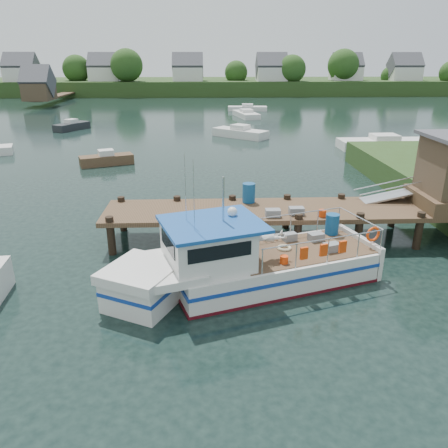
{
  "coord_description": "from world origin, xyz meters",
  "views": [
    {
      "loc": [
        -1.69,
        -17.52,
        7.44
      ],
      "look_at": [
        -1.0,
        -1.5,
        1.3
      ],
      "focal_mm": 35.0,
      "sensor_mm": 36.0,
      "label": 1
    }
  ],
  "objects_px": {
    "moored_c": "(384,143)",
    "moored_d": "(246,114)",
    "dock": "(399,188)",
    "moored_far": "(247,108)",
    "moored_e": "(72,126)",
    "moored_rowboat": "(107,159)",
    "moored_b": "(240,133)",
    "lobster_boat": "(242,264)"
  },
  "relations": [
    {
      "from": "dock",
      "to": "moored_rowboat",
      "type": "height_order",
      "value": "dock"
    },
    {
      "from": "moored_rowboat",
      "to": "moored_b",
      "type": "height_order",
      "value": "moored_b"
    },
    {
      "from": "dock",
      "to": "moored_b",
      "type": "relative_size",
      "value": 3.0
    },
    {
      "from": "lobster_boat",
      "to": "moored_b",
      "type": "xyz_separation_m",
      "value": [
        2.31,
        30.14,
        -0.4
      ]
    },
    {
      "from": "lobster_boat",
      "to": "moored_rowboat",
      "type": "distance_m",
      "value": 20.59
    },
    {
      "from": "lobster_boat",
      "to": "moored_rowboat",
      "type": "relative_size",
      "value": 2.41
    },
    {
      "from": "lobster_boat",
      "to": "moored_rowboat",
      "type": "height_order",
      "value": "lobster_boat"
    },
    {
      "from": "dock",
      "to": "moored_e",
      "type": "height_order",
      "value": "dock"
    },
    {
      "from": "dock",
      "to": "moored_far",
      "type": "xyz_separation_m",
      "value": [
        -1.85,
        48.94,
        -1.88
      ]
    },
    {
      "from": "moored_far",
      "to": "moored_e",
      "type": "bearing_deg",
      "value": -150.8
    },
    {
      "from": "lobster_boat",
      "to": "moored_e",
      "type": "distance_m",
      "value": 38.95
    },
    {
      "from": "dock",
      "to": "moored_far",
      "type": "bearing_deg",
      "value": 92.17
    },
    {
      "from": "dock",
      "to": "moored_rowboat",
      "type": "xyz_separation_m",
      "value": [
        -15.5,
        14.55,
        -1.83
      ]
    },
    {
      "from": "moored_b",
      "to": "moored_d",
      "type": "height_order",
      "value": "moored_b"
    },
    {
      "from": "moored_rowboat",
      "to": "moored_e",
      "type": "height_order",
      "value": "moored_e"
    },
    {
      "from": "moored_far",
      "to": "moored_e",
      "type": "height_order",
      "value": "moored_e"
    },
    {
      "from": "lobster_boat",
      "to": "moored_b",
      "type": "height_order",
      "value": "lobster_boat"
    },
    {
      "from": "moored_b",
      "to": "moored_c",
      "type": "relative_size",
      "value": 0.71
    },
    {
      "from": "lobster_boat",
      "to": "moored_c",
      "type": "bearing_deg",
      "value": 40.8
    },
    {
      "from": "moored_d",
      "to": "moored_e",
      "type": "bearing_deg",
      "value": -135.38
    },
    {
      "from": "moored_c",
      "to": "moored_d",
      "type": "height_order",
      "value": "moored_c"
    },
    {
      "from": "lobster_boat",
      "to": "moored_e",
      "type": "bearing_deg",
      "value": 95.59
    },
    {
      "from": "dock",
      "to": "moored_c",
      "type": "relative_size",
      "value": 2.13
    },
    {
      "from": "dock",
      "to": "moored_e",
      "type": "bearing_deg",
      "value": 125.89
    },
    {
      "from": "moored_c",
      "to": "dock",
      "type": "bearing_deg",
      "value": -101.49
    },
    {
      "from": "moored_rowboat",
      "to": "moored_b",
      "type": "bearing_deg",
      "value": 55.09
    },
    {
      "from": "moored_d",
      "to": "dock",
      "type": "bearing_deg",
      "value": -68.18
    },
    {
      "from": "moored_rowboat",
      "to": "moored_c",
      "type": "relative_size",
      "value": 0.52
    },
    {
      "from": "moored_d",
      "to": "lobster_boat",
      "type": "bearing_deg",
      "value": -77.33
    },
    {
      "from": "moored_rowboat",
      "to": "moored_e",
      "type": "distance_m",
      "value": 18.37
    },
    {
      "from": "moored_e",
      "to": "moored_far",
      "type": "bearing_deg",
      "value": 60.03
    },
    {
      "from": "moored_b",
      "to": "moored_c",
      "type": "height_order",
      "value": "moored_b"
    },
    {
      "from": "dock",
      "to": "moored_d",
      "type": "distance_m",
      "value": 41.57
    },
    {
      "from": "dock",
      "to": "lobster_boat",
      "type": "bearing_deg",
      "value": -149.09
    },
    {
      "from": "lobster_boat",
      "to": "moored_rowboat",
      "type": "bearing_deg",
      "value": 96.09
    },
    {
      "from": "moored_c",
      "to": "moored_d",
      "type": "xyz_separation_m",
      "value": [
        -10.03,
        21.79,
        -0.07
      ]
    },
    {
      "from": "lobster_boat",
      "to": "moored_far",
      "type": "relative_size",
      "value": 1.65
    },
    {
      "from": "moored_far",
      "to": "moored_c",
      "type": "bearing_deg",
      "value": -83.41
    },
    {
      "from": "lobster_boat",
      "to": "moored_e",
      "type": "height_order",
      "value": "lobster_boat"
    },
    {
      "from": "moored_rowboat",
      "to": "moored_far",
      "type": "xyz_separation_m",
      "value": [
        13.64,
        34.39,
        -0.05
      ]
    },
    {
      "from": "moored_b",
      "to": "moored_c",
      "type": "bearing_deg",
      "value": -23.12
    },
    {
      "from": "moored_d",
      "to": "moored_e",
      "type": "height_order",
      "value": "moored_e"
    }
  ]
}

